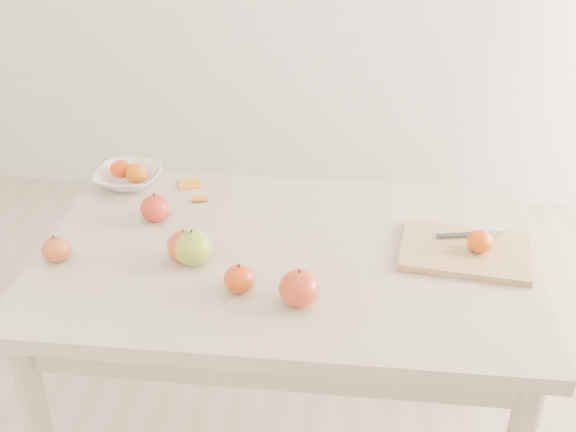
# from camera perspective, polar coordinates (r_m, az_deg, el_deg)

# --- Properties ---
(table) EXTENTS (1.20, 0.80, 0.75)m
(table) POSITION_cam_1_polar(r_m,az_deg,el_deg) (1.82, -0.17, -5.39)
(table) COLOR beige
(table) RESTS_ON ground
(cutting_board) EXTENTS (0.33, 0.26, 0.02)m
(cutting_board) POSITION_cam_1_polar(r_m,az_deg,el_deg) (1.80, 13.80, -2.71)
(cutting_board) COLOR tan
(cutting_board) RESTS_ON table
(board_tangerine) EXTENTS (0.06, 0.06, 0.05)m
(board_tangerine) POSITION_cam_1_polar(r_m,az_deg,el_deg) (1.78, 14.92, -1.94)
(board_tangerine) COLOR #CB4D07
(board_tangerine) RESTS_ON cutting_board
(fruit_bowl) EXTENTS (0.19, 0.19, 0.05)m
(fruit_bowl) POSITION_cam_1_polar(r_m,az_deg,el_deg) (2.12, -12.46, 2.99)
(fruit_bowl) COLOR white
(fruit_bowl) RESTS_ON table
(bowl_tangerine_near) EXTENTS (0.06, 0.06, 0.05)m
(bowl_tangerine_near) POSITION_cam_1_polar(r_m,az_deg,el_deg) (2.13, -13.08, 3.65)
(bowl_tangerine_near) COLOR #C94007
(bowl_tangerine_near) RESTS_ON fruit_bowl
(bowl_tangerine_far) EXTENTS (0.06, 0.06, 0.06)m
(bowl_tangerine_far) POSITION_cam_1_polar(r_m,az_deg,el_deg) (2.09, -11.87, 3.33)
(bowl_tangerine_far) COLOR #D55E07
(bowl_tangerine_far) RESTS_ON fruit_bowl
(orange_peel_a) EXTENTS (0.07, 0.07, 0.01)m
(orange_peel_a) POSITION_cam_1_polar(r_m,az_deg,el_deg) (2.09, -7.80, 2.39)
(orange_peel_a) COLOR orange
(orange_peel_a) RESTS_ON table
(orange_peel_b) EXTENTS (0.05, 0.04, 0.01)m
(orange_peel_b) POSITION_cam_1_polar(r_m,az_deg,el_deg) (2.01, -6.94, 1.33)
(orange_peel_b) COLOR orange
(orange_peel_b) RESTS_ON table
(paring_knife) EXTENTS (0.17, 0.06, 0.01)m
(paring_knife) POSITION_cam_1_polar(r_m,az_deg,el_deg) (1.86, 15.06, -1.21)
(paring_knife) COLOR silver
(paring_knife) RESTS_ON cutting_board
(apple_green) EXTENTS (0.09, 0.09, 0.08)m
(apple_green) POSITION_cam_1_polar(r_m,az_deg,el_deg) (1.72, -7.52, -2.49)
(apple_green) COLOR #74A014
(apple_green) RESTS_ON table
(apple_red_c) EXTENTS (0.09, 0.09, 0.08)m
(apple_red_c) POSITION_cam_1_polar(r_m,az_deg,el_deg) (1.57, 0.90, -5.71)
(apple_red_c) COLOR #A02310
(apple_red_c) RESTS_ON table
(apple_red_d) EXTENTS (0.07, 0.07, 0.06)m
(apple_red_d) POSITION_cam_1_polar(r_m,az_deg,el_deg) (1.80, -17.87, -2.51)
(apple_red_d) COLOR maroon
(apple_red_d) RESTS_ON table
(apple_red_e) EXTENTS (0.07, 0.07, 0.06)m
(apple_red_e) POSITION_cam_1_polar(r_m,az_deg,el_deg) (1.62, -3.86, -4.99)
(apple_red_e) COLOR maroon
(apple_red_e) RESTS_ON table
(apple_red_a) EXTENTS (0.08, 0.08, 0.07)m
(apple_red_a) POSITION_cam_1_polar(r_m,az_deg,el_deg) (1.91, -10.45, 0.60)
(apple_red_a) COLOR maroon
(apple_red_a) RESTS_ON table
(apple_red_b) EXTENTS (0.09, 0.09, 0.08)m
(apple_red_b) POSITION_cam_1_polar(r_m,az_deg,el_deg) (1.73, -8.17, -2.38)
(apple_red_b) COLOR #A6271F
(apple_red_b) RESTS_ON table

